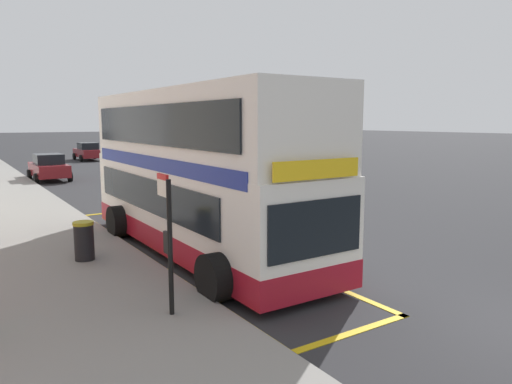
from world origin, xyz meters
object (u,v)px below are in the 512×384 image
bus_stop_sign (168,232)px  parked_car_maroon_far (88,152)px  litter_bin (84,241)px  parked_car_silver_behind (201,175)px  parked_car_maroon_ahead (49,167)px  double_decker_bus (197,178)px

bus_stop_sign → parked_car_maroon_far: bearing=78.2°
litter_bin → parked_car_silver_behind: bearing=50.6°
bus_stop_sign → parked_car_silver_behind: bus_stop_sign is taller
bus_stop_sign → parked_car_maroon_ahead: size_ratio=0.60×
bus_stop_sign → parked_car_maroon_far: 38.39m
bus_stop_sign → litter_bin: bearing=96.2°
litter_bin → parked_car_maroon_ahead: bearing=82.6°
bus_stop_sign → double_decker_bus: bearing=57.4°
litter_bin → double_decker_bus: bearing=-6.9°
parked_car_maroon_far → parked_car_maroon_ahead: bearing=-115.0°
double_decker_bus → bus_stop_sign: double_decker_bus is taller
bus_stop_sign → parked_car_silver_behind: bearing=61.4°
parked_car_maroon_far → parked_car_maroon_ahead: (-5.83, -14.20, 0.00)m
bus_stop_sign → parked_car_silver_behind: size_ratio=0.60×
double_decker_bus → litter_bin: bearing=173.1°
parked_car_maroon_ahead → litter_bin: size_ratio=4.30×
bus_stop_sign → parked_car_maroon_far: (7.85, 37.56, -0.85)m
double_decker_bus → parked_car_maroon_far: double_decker_bus is taller
parked_car_maroon_far → litter_bin: parked_car_maroon_far is taller
double_decker_bus → parked_car_maroon_far: 34.07m
parked_car_maroon_far → parked_car_silver_behind: size_ratio=1.00×
bus_stop_sign → parked_car_maroon_ahead: (2.02, 23.36, -0.85)m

